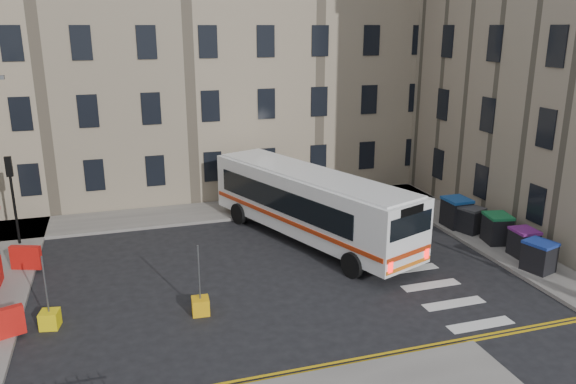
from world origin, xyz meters
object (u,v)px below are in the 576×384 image
bus (310,202)px  bollard_yellow (50,319)px  wheelie_bin_b (523,243)px  bollard_chevron (201,306)px  wheelie_bin_d (470,219)px  wheelie_bin_a (539,256)px  wheelie_bin_c (497,228)px  wheelie_bin_e (456,212)px

bus → bollard_yellow: (-11.07, -5.01, -1.58)m
wheelie_bin_b → bollard_chevron: 14.20m
bus → wheelie_bin_d: bus is taller
bollard_chevron → wheelie_bin_a: bearing=-3.4°
wheelie_bin_d → bollard_yellow: wheelie_bin_d is taller
bus → bollard_chevron: bus is taller
bus → bollard_chevron: 8.41m
wheelie_bin_a → wheelie_bin_c: bearing=66.3°
bus → bollard_yellow: bearing=-176.7°
bus → wheelie_bin_b: size_ratio=9.87×
wheelie_bin_b → wheelie_bin_d: size_ratio=0.88×
bus → bollard_yellow: size_ratio=20.17×
wheelie_bin_d → bollard_chevron: size_ratio=2.32×
wheelie_bin_a → bollard_yellow: bearing=158.8°
wheelie_bin_d → bollard_yellow: bearing=171.0°
wheelie_bin_a → wheelie_bin_e: size_ratio=0.95×
wheelie_bin_d → wheelie_bin_b: bearing=-102.1°
bus → wheelie_bin_b: (8.11, -4.94, -1.11)m
bollard_chevron → bus: bearing=42.7°
wheelie_bin_a → wheelie_bin_b: bearing=56.1°
wheelie_bin_c → wheelie_bin_e: size_ratio=0.97×
wheelie_bin_d → bollard_chevron: 14.33m
wheelie_bin_a → bollard_yellow: (-18.73, 1.40, -0.49)m
bus → wheelie_bin_d: bearing=-33.0°
wheelie_bin_b → bollard_yellow: size_ratio=2.04×
wheelie_bin_c → bollard_yellow: 19.20m
wheelie_bin_c → bollard_yellow: size_ratio=2.35×
bollard_yellow → wheelie_bin_a: bearing=-4.3°
bus → wheelie_bin_a: (7.66, -6.41, -1.09)m
wheelie_bin_b → wheelie_bin_a: bearing=-104.3°
wheelie_bin_c → bollard_yellow: bearing=-163.4°
bollard_yellow → bollard_chevron: bearing=-6.7°
wheelie_bin_c → wheelie_bin_a: bearing=-85.5°
wheelie_bin_a → wheelie_bin_e: wheelie_bin_e is taller
bollard_chevron → wheelie_bin_c: bearing=9.6°
wheelie_bin_a → wheelie_bin_c: 3.22m
bollard_chevron → bollard_yellow: bearing=173.3°
wheelie_bin_b → wheelie_bin_c: (-0.07, 1.72, 0.06)m
wheelie_bin_a → wheelie_bin_d: 4.77m
wheelie_bin_a → wheelie_bin_b: size_ratio=1.13×
wheelie_bin_b → wheelie_bin_d: wheelie_bin_d is taller
wheelie_bin_c → wheelie_bin_e: (-0.54, 2.47, 0.05)m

